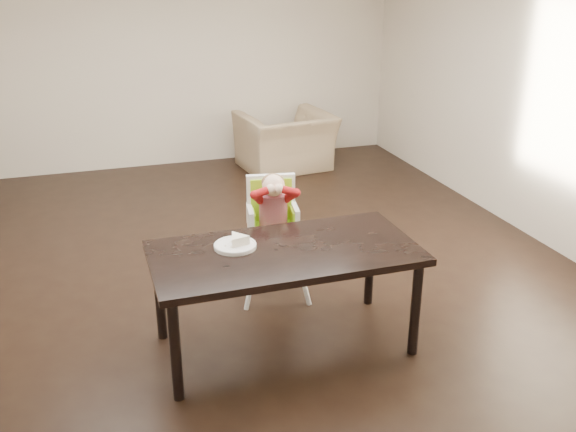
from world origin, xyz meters
name	(u,v)px	position (x,y,z in m)	size (l,w,h in m)	color
ground	(237,275)	(0.00, 0.00, 0.00)	(7.00, 7.00, 0.00)	black
room_walls	(230,59)	(0.00, 0.00, 1.86)	(6.02, 7.02, 2.71)	beige
dining_table	(285,260)	(0.07, -1.16, 0.67)	(1.80, 0.90, 0.75)	black
high_chair	(273,209)	(0.23, -0.36, 0.73)	(0.49, 0.49, 1.03)	white
plate	(236,243)	(-0.23, -1.02, 0.78)	(0.34, 0.34, 0.08)	white
armchair	(286,132)	(1.35, 2.80, 0.49)	(1.12, 0.73, 0.98)	tan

